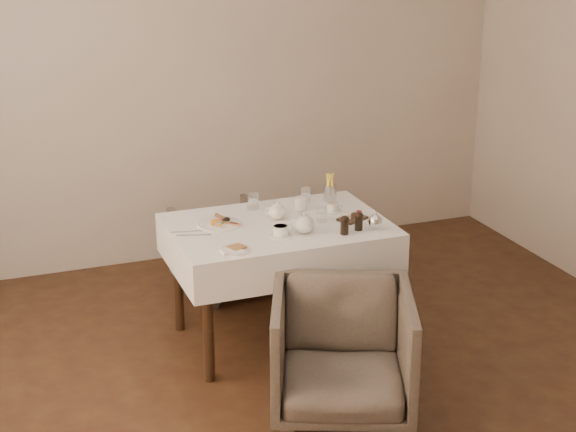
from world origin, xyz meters
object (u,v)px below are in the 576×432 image
at_px(armchair_near, 342,352).
at_px(breakfast_plate, 219,223).
at_px(teapot_centre, 277,210).
at_px(armchair_far, 227,249).
at_px(table, 278,242).

bearing_deg(armchair_near, breakfast_plate, 132.29).
bearing_deg(teapot_centre, armchair_far, 115.07).
bearing_deg(teapot_centre, breakfast_plate, -166.70).
bearing_deg(armchair_near, table, 114.21).
bearing_deg(breakfast_plate, armchair_far, 83.64).
xyz_separation_m(armchair_near, teapot_centre, (-0.01, 0.95, 0.47)).
height_order(table, armchair_near, table).
height_order(table, teapot_centre, teapot_centre).
height_order(armchair_far, breakfast_plate, breakfast_plate).
relative_size(armchair_near, breakfast_plate, 2.86).
relative_size(armchair_near, teapot_centre, 5.14).
distance_m(armchair_far, teapot_centre, 0.93).
bearing_deg(table, teapot_centre, 74.96).
height_order(table, breakfast_plate, breakfast_plate).
height_order(armchair_near, breakfast_plate, breakfast_plate).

